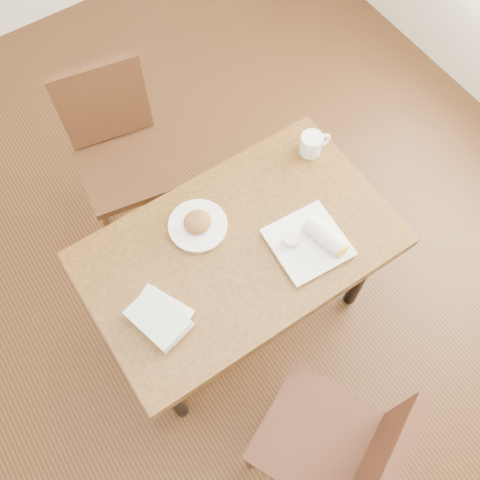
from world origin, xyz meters
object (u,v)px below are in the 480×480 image
table (240,256)px  plate_burrito (313,241)px  chair_near (341,448)px  chair_far (119,146)px  coffee_mug (312,143)px  plate_scone (198,224)px  book_stack (159,317)px

table → plate_burrito: size_ratio=4.12×
chair_near → chair_far: 1.63m
table → coffee_mug: coffee_mug is taller
chair_far → plate_scone: chair_far is taller
coffee_mug → plate_scone: bearing=-175.4°
coffee_mug → table: bearing=-157.5°
plate_scone → table: bearing=-60.1°
table → chair_near: size_ratio=1.26×
book_stack → coffee_mug: bearing=18.0°
chair_near → chair_far: size_ratio=1.00×
table → book_stack: bearing=-167.9°
plate_scone → coffee_mug: (0.59, 0.05, 0.03)m
table → book_stack: 0.43m
plate_burrito → book_stack: (-0.64, 0.06, -0.00)m
plate_scone → plate_burrito: (0.33, -0.31, 0.00)m
chair_near → book_stack: (-0.31, 0.71, 0.23)m
table → chair_far: bearing=98.9°
chair_near → plate_scone: bearing=90.0°
chair_near → plate_burrito: chair_near is taller
coffee_mug → chair_far: bearing=134.9°
chair_near → plate_burrito: 0.76m
chair_near → plate_scone: (0.00, 0.95, 0.22)m
coffee_mug → plate_burrito: (-0.26, -0.36, -0.02)m
chair_far → book_stack: (-0.27, -0.92, 0.23)m
table → chair_near: bearing=-96.6°
book_stack → table: bearing=12.1°
chair_near → chair_far: same height
table → plate_scone: plate_scone is taller
chair_far → book_stack: bearing=-106.5°
chair_near → coffee_mug: chair_near is taller
chair_far → plate_scone: 0.71m
table → chair_far: 0.85m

